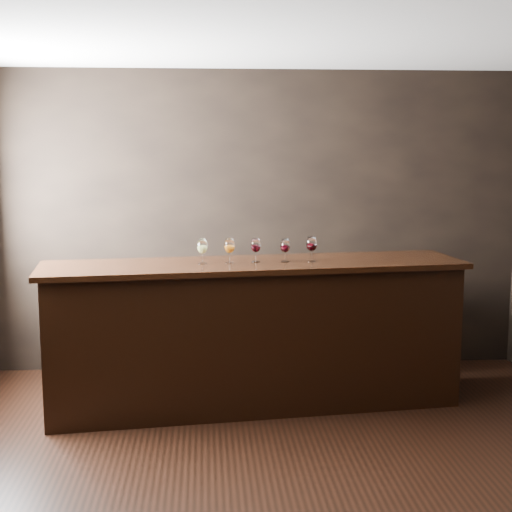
{
  "coord_description": "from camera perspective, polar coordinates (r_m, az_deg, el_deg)",
  "views": [
    {
      "loc": [
        -0.49,
        -4.4,
        2.08
      ],
      "look_at": [
        -0.08,
        1.19,
        1.23
      ],
      "focal_mm": 50.0,
      "sensor_mm": 36.0,
      "label": 1
    }
  ],
  "objects": [
    {
      "name": "back_bar_shelf",
      "position": [
        6.63,
        -2.97,
        -5.35
      ],
      "size": [
        2.68,
        0.4,
        0.97
      ],
      "primitive_type": "cube",
      "color": "black",
      "rests_on": "ground"
    },
    {
      "name": "room_shell",
      "position": [
        4.53,
        -0.91,
        5.17
      ],
      "size": [
        5.02,
        4.52,
        2.81
      ],
      "color": "black",
      "rests_on": "ground"
    },
    {
      "name": "bar_counter",
      "position": [
        5.8,
        -0.13,
        -6.49
      ],
      "size": [
        3.31,
        1.06,
        1.14
      ],
      "primitive_type": "cube",
      "rotation": [
        0.0,
        0.0,
        0.11
      ],
      "color": "black",
      "rests_on": "ground"
    },
    {
      "name": "glass_white",
      "position": [
        5.6,
        -4.32,
        0.74
      ],
      "size": [
        0.08,
        0.08,
        0.2
      ],
      "color": "white",
      "rests_on": "bar_top"
    },
    {
      "name": "glass_red_a",
      "position": [
        5.68,
        -0.01,
        0.82
      ],
      "size": [
        0.08,
        0.08,
        0.19
      ],
      "color": "white",
      "rests_on": "bar_top"
    },
    {
      "name": "bar_top",
      "position": [
        5.68,
        -0.14,
        -0.72
      ],
      "size": [
        3.43,
        1.14,
        0.04
      ],
      "primitive_type": "cube",
      "rotation": [
        0.0,
        0.0,
        0.11
      ],
      "color": "black",
      "rests_on": "bar_counter"
    },
    {
      "name": "ground",
      "position": [
        4.9,
        2.06,
        -16.57
      ],
      "size": [
        5.0,
        5.0,
        0.0
      ],
      "primitive_type": "plane",
      "color": "black",
      "rests_on": "ground"
    },
    {
      "name": "glass_amber",
      "position": [
        5.62,
        -2.13,
        0.78
      ],
      "size": [
        0.08,
        0.08,
        0.2
      ],
      "color": "white",
      "rests_on": "bar_top"
    },
    {
      "name": "glass_red_c",
      "position": [
        5.72,
        4.48,
        0.93
      ],
      "size": [
        0.09,
        0.09,
        0.2
      ],
      "color": "white",
      "rests_on": "bar_top"
    },
    {
      "name": "glass_red_b",
      "position": [
        5.69,
        2.34,
        0.78
      ],
      "size": [
        0.08,
        0.08,
        0.19
      ],
      "color": "white",
      "rests_on": "bar_top"
    }
  ]
}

